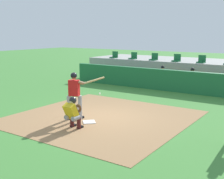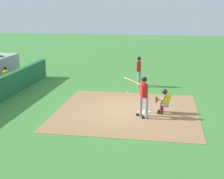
{
  "view_description": "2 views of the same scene",
  "coord_description": "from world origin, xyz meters",
  "views": [
    {
      "loc": [
        6.63,
        -9.08,
        3.26
      ],
      "look_at": [
        0.0,
        0.7,
        1.0
      ],
      "focal_mm": 48.02,
      "sensor_mm": 36.0,
      "label": 1
    },
    {
      "loc": [
        -14.04,
        -1.68,
        4.7
      ],
      "look_at": [
        0.0,
        0.7,
        1.0
      ],
      "focal_mm": 52.05,
      "sensor_mm": 36.0,
      "label": 2
    }
  ],
  "objects": [
    {
      "name": "dirt_infield",
      "position": [
        0.0,
        0.0,
        0.01
      ],
      "size": [
        6.4,
        6.4,
        0.01
      ],
      "primitive_type": "cube",
      "color": "#9E754C",
      "rests_on": "ground"
    },
    {
      "name": "ground_plane",
      "position": [
        0.0,
        0.0,
        0.0
      ],
      "size": [
        80.0,
        80.0,
        0.0
      ],
      "primitive_type": "plane",
      "color": "#428438"
    },
    {
      "name": "home_plate",
      "position": [
        0.0,
        -0.8,
        0.02
      ],
      "size": [
        0.62,
        0.62,
        0.02
      ],
      "primitive_type": "cube",
      "rotation": [
        0.0,
        0.0,
        0.79
      ],
      "color": "white",
      "rests_on": "dirt_infield"
    },
    {
      "name": "batter_at_plate",
      "position": [
        -0.68,
        -0.77,
        1.04
      ],
      "size": [
        0.98,
        1.16,
        1.8
      ],
      "color": "#99999E",
      "rests_on": "ground"
    },
    {
      "name": "on_deck_batter",
      "position": [
        4.86,
        -0.1,
        1.02
      ],
      "size": [
        0.58,
        0.23,
        1.79
      ],
      "color": "#99999E",
      "rests_on": "ground"
    },
    {
      "name": "catcher_crouched",
      "position": [
        -0.0,
        -1.66,
        0.61
      ],
      "size": [
        0.49,
        2.0,
        1.13
      ],
      "color": "gray",
      "rests_on": "ground"
    },
    {
      "name": "dugout_player_2",
      "position": [
        3.01,
        7.34,
        0.67
      ],
      "size": [
        0.49,
        0.7,
        1.3
      ],
      "color": "#939399",
      "rests_on": "ground"
    }
  ]
}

